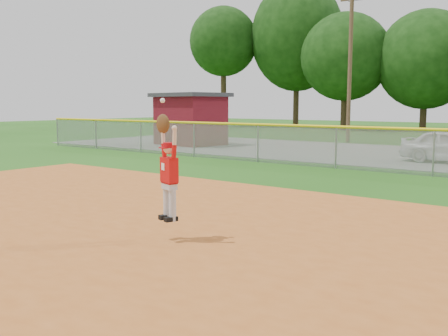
# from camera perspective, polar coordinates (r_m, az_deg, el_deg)

# --- Properties ---
(ground) EXTENTS (120.00, 120.00, 0.00)m
(ground) POSITION_cam_1_polar(r_m,az_deg,el_deg) (8.15, 4.71, -9.06)
(ground) COLOR #1F5112
(ground) RESTS_ON ground
(clay_infield) EXTENTS (24.00, 16.00, 0.04)m
(clay_infield) POSITION_cam_1_polar(r_m,az_deg,el_deg) (5.97, -11.45, -15.24)
(clay_infield) COLOR #AC561F
(clay_infield) RESTS_ON ground
(utility_shed) EXTENTS (4.31, 3.58, 2.92)m
(utility_shed) POSITION_cam_1_polar(r_m,az_deg,el_deg) (28.25, -3.87, 5.65)
(utility_shed) COLOR #550C14
(utility_shed) RESTS_ON ground
(outfield_fence) EXTENTS (40.06, 0.10, 1.55)m
(outfield_fence) POSITION_cam_1_polar(r_m,az_deg,el_deg) (17.20, 22.86, 2.01)
(outfield_fence) COLOR gray
(outfield_fence) RESTS_ON ground
(ballplayer) EXTENTS (0.58, 0.35, 2.01)m
(ballplayer) POSITION_cam_1_polar(r_m,az_deg,el_deg) (8.26, -6.40, -0.02)
(ballplayer) COLOR silver
(ballplayer) RESTS_ON ground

